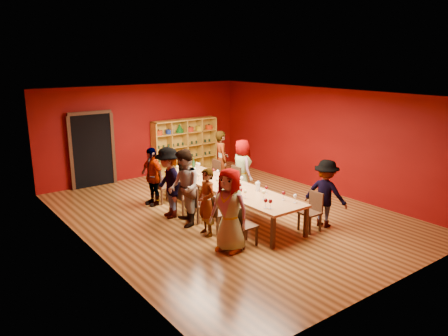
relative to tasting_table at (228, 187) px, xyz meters
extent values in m
cube|color=#5A3717|center=(0.00, 0.00, -0.71)|extent=(7.10, 9.10, 0.02)
cube|color=#5A0504|center=(0.00, 4.51, 0.80)|extent=(7.10, 0.02, 3.00)
cube|color=#5A0504|center=(0.00, -4.51, 0.80)|extent=(7.10, 0.02, 3.00)
cube|color=#5A0504|center=(-3.51, 0.00, 0.80)|extent=(0.02, 9.10, 3.00)
cube|color=#5A0504|center=(3.51, 0.00, 0.80)|extent=(0.02, 9.10, 3.00)
cube|color=silver|center=(0.00, 0.00, 2.31)|extent=(7.10, 9.10, 0.02)
cube|color=#B27C4A|center=(0.00, 0.00, 0.02)|extent=(1.10, 4.50, 0.06)
cube|color=#321C10|center=(-0.49, -2.17, -0.35)|extent=(0.08, 0.08, 0.69)
cube|color=#321C10|center=(-0.49, 2.17, -0.35)|extent=(0.08, 0.08, 0.69)
cube|color=#321C10|center=(0.49, -2.17, -0.35)|extent=(0.08, 0.08, 0.69)
cube|color=#321C10|center=(0.49, 2.17, -0.35)|extent=(0.08, 0.08, 0.69)
cube|color=black|center=(-1.80, 4.44, 0.40)|extent=(1.20, 0.14, 2.20)
cube|color=#321C10|center=(-1.80, 4.37, 1.55)|extent=(1.32, 0.06, 0.10)
cube|color=#321C10|center=(-2.45, 4.37, 0.40)|extent=(0.10, 0.06, 2.20)
cube|color=#321C10|center=(-1.15, 4.37, 0.40)|extent=(0.10, 0.06, 2.20)
cube|color=gold|center=(0.22, 4.28, 0.20)|extent=(0.04, 0.40, 1.80)
cube|color=gold|center=(2.58, 4.28, 0.20)|extent=(0.04, 0.40, 1.80)
cube|color=gold|center=(1.40, 4.28, 1.08)|extent=(2.40, 0.40, 0.04)
cube|color=gold|center=(1.40, 4.28, -0.68)|extent=(2.40, 0.40, 0.04)
cube|color=gold|center=(1.40, 4.47, 0.20)|extent=(2.40, 0.02, 1.80)
cube|color=gold|center=(1.40, 4.28, -0.25)|extent=(2.36, 0.38, 0.03)
cube|color=gold|center=(1.40, 4.28, 0.20)|extent=(2.36, 0.38, 0.03)
cube|color=gold|center=(1.40, 4.28, 0.65)|extent=(2.36, 0.38, 0.03)
cube|color=gold|center=(0.80, 4.28, 0.20)|extent=(0.03, 0.38, 1.76)
cube|color=gold|center=(1.40, 4.28, 0.20)|extent=(0.03, 0.38, 1.76)
cube|color=gold|center=(2.00, 4.28, 0.20)|extent=(0.03, 0.38, 1.76)
cylinder|color=red|center=(0.40, 4.28, 0.74)|extent=(0.26, 0.26, 0.15)
sphere|color=black|center=(0.40, 4.28, 0.84)|extent=(0.05, 0.05, 0.05)
cylinder|color=#163299|center=(0.80, 4.28, 0.74)|extent=(0.26, 0.26, 0.15)
sphere|color=black|center=(0.80, 4.28, 0.84)|extent=(0.05, 0.05, 0.05)
cylinder|color=#165B1D|center=(1.20, 4.28, 0.71)|extent=(0.26, 0.26, 0.08)
cone|color=#165B1D|center=(1.20, 4.28, 0.86)|extent=(0.24, 0.24, 0.22)
cylinder|color=red|center=(1.60, 4.28, 0.74)|extent=(0.26, 0.26, 0.15)
sphere|color=black|center=(1.60, 4.28, 0.84)|extent=(0.05, 0.05, 0.05)
cylinder|color=gold|center=(2.00, 4.28, 0.74)|extent=(0.26, 0.26, 0.15)
sphere|color=black|center=(2.00, 4.28, 0.84)|extent=(0.05, 0.05, 0.05)
cylinder|color=red|center=(2.40, 4.28, 0.74)|extent=(0.26, 0.26, 0.15)
sphere|color=black|center=(2.40, 4.28, 0.84)|extent=(0.05, 0.05, 0.05)
cylinder|color=black|center=(0.38, 4.28, -0.18)|extent=(0.07, 0.07, 0.10)
cylinder|color=black|center=(0.56, 4.28, -0.18)|extent=(0.07, 0.07, 0.10)
cylinder|color=black|center=(0.75, 4.28, -0.18)|extent=(0.07, 0.07, 0.10)
cylinder|color=black|center=(0.93, 4.28, -0.18)|extent=(0.07, 0.07, 0.10)
cylinder|color=black|center=(1.12, 4.28, -0.18)|extent=(0.07, 0.07, 0.10)
cylinder|color=black|center=(1.30, 4.28, -0.18)|extent=(0.07, 0.07, 0.10)
cylinder|color=black|center=(1.49, 4.28, -0.18)|extent=(0.07, 0.07, 0.10)
cylinder|color=black|center=(1.67, 4.28, -0.18)|extent=(0.07, 0.07, 0.10)
cylinder|color=black|center=(1.86, 4.28, -0.18)|extent=(0.07, 0.07, 0.10)
cylinder|color=black|center=(2.04, 4.28, -0.18)|extent=(0.07, 0.07, 0.10)
cylinder|color=black|center=(2.23, 4.28, -0.18)|extent=(0.07, 0.07, 0.10)
cylinder|color=black|center=(2.42, 4.28, -0.18)|extent=(0.07, 0.07, 0.10)
cylinder|color=black|center=(0.38, 4.28, 0.27)|extent=(0.07, 0.07, 0.10)
cylinder|color=black|center=(0.56, 4.28, 0.27)|extent=(0.07, 0.07, 0.10)
cylinder|color=black|center=(0.75, 4.28, 0.27)|extent=(0.07, 0.07, 0.10)
cylinder|color=black|center=(0.93, 4.28, 0.27)|extent=(0.07, 0.07, 0.10)
cylinder|color=black|center=(1.12, 4.28, 0.27)|extent=(0.07, 0.07, 0.10)
cylinder|color=black|center=(1.30, 4.28, 0.27)|extent=(0.07, 0.07, 0.10)
cylinder|color=black|center=(1.49, 4.28, 0.27)|extent=(0.07, 0.07, 0.10)
cylinder|color=black|center=(1.67, 4.28, 0.27)|extent=(0.07, 0.07, 0.10)
cylinder|color=black|center=(1.86, 4.28, 0.27)|extent=(0.07, 0.07, 0.10)
cylinder|color=black|center=(2.04, 4.28, 0.27)|extent=(0.07, 0.07, 0.10)
cylinder|color=black|center=(2.23, 4.28, 0.27)|extent=(0.07, 0.07, 0.10)
cylinder|color=black|center=(2.42, 4.28, 0.27)|extent=(0.07, 0.07, 0.10)
cube|color=#321C10|center=(-0.83, -1.69, -0.27)|extent=(0.42, 0.42, 0.04)
cube|color=#321C10|center=(-1.02, -1.69, -0.03)|extent=(0.04, 0.40, 0.44)
cube|color=#321C10|center=(-1.00, -1.86, -0.49)|extent=(0.04, 0.04, 0.41)
cube|color=#321C10|center=(-0.66, -1.86, -0.49)|extent=(0.04, 0.04, 0.41)
cube|color=#321C10|center=(-1.00, -1.52, -0.49)|extent=(0.04, 0.04, 0.41)
cube|color=#321C10|center=(-0.66, -1.52, -0.49)|extent=(0.04, 0.04, 0.41)
imported|color=#49494E|center=(-1.25, -1.69, 0.17)|extent=(0.74, 0.96, 1.73)
cube|color=#321C10|center=(-0.83, -0.76, -0.27)|extent=(0.42, 0.42, 0.04)
cube|color=#321C10|center=(-1.02, -0.76, -0.03)|extent=(0.04, 0.40, 0.44)
cube|color=#321C10|center=(-1.00, -0.93, -0.49)|extent=(0.04, 0.04, 0.41)
cube|color=#321C10|center=(-0.66, -0.93, -0.49)|extent=(0.04, 0.04, 0.41)
cube|color=#321C10|center=(-1.00, -0.59, -0.49)|extent=(0.04, 0.04, 0.41)
cube|color=#321C10|center=(-0.66, -0.59, -0.49)|extent=(0.04, 0.04, 0.41)
imported|color=silver|center=(-1.17, -0.76, 0.06)|extent=(0.45, 0.58, 1.52)
cube|color=#321C10|center=(-0.83, 0.02, -0.27)|extent=(0.42, 0.42, 0.04)
cube|color=#321C10|center=(-1.02, 0.02, -0.03)|extent=(0.04, 0.40, 0.44)
cube|color=#321C10|center=(-1.00, -0.15, -0.49)|extent=(0.04, 0.04, 0.41)
cube|color=#321C10|center=(-0.66, -0.15, -0.49)|extent=(0.04, 0.04, 0.41)
cube|color=#321C10|center=(-1.00, 0.19, -0.49)|extent=(0.04, 0.04, 0.41)
cube|color=#321C10|center=(-0.66, 0.19, -0.49)|extent=(0.04, 0.04, 0.41)
imported|color=#48484C|center=(-1.27, 0.02, 0.21)|extent=(0.77, 1.00, 1.81)
cube|color=#321C10|center=(-0.83, 0.71, -0.27)|extent=(0.42, 0.42, 0.04)
cube|color=#321C10|center=(-1.02, 0.71, -0.03)|extent=(0.04, 0.40, 0.44)
cube|color=#321C10|center=(-1.00, 0.54, -0.49)|extent=(0.04, 0.04, 0.41)
cube|color=#321C10|center=(-0.66, 0.54, -0.49)|extent=(0.04, 0.04, 0.41)
cube|color=#321C10|center=(-1.00, 0.88, -0.49)|extent=(0.04, 0.04, 0.41)
cube|color=#321C10|center=(-0.66, 0.88, -0.49)|extent=(0.04, 0.04, 0.41)
imported|color=beige|center=(-1.29, 0.71, 0.18)|extent=(0.66, 1.20, 1.76)
cube|color=#321C10|center=(-0.83, 1.79, -0.27)|extent=(0.42, 0.42, 0.04)
cube|color=#321C10|center=(-1.02, 1.79, -0.03)|extent=(0.04, 0.40, 0.44)
cube|color=#321C10|center=(-1.00, 1.62, -0.49)|extent=(0.04, 0.04, 0.41)
cube|color=#321C10|center=(-0.66, 1.62, -0.49)|extent=(0.04, 0.04, 0.41)
cube|color=#321C10|center=(-1.00, 1.96, -0.49)|extent=(0.04, 0.04, 0.41)
cube|color=#321C10|center=(-0.66, 1.96, -0.49)|extent=(0.04, 0.04, 0.41)
imported|color=#141739|center=(-1.17, 1.79, 0.08)|extent=(0.53, 0.96, 1.56)
cube|color=#321C10|center=(0.83, -1.97, -0.27)|extent=(0.42, 0.42, 0.04)
cube|color=#321C10|center=(1.02, -1.97, -0.03)|extent=(0.04, 0.40, 0.44)
cube|color=#321C10|center=(0.66, -2.14, -0.49)|extent=(0.04, 0.04, 0.41)
cube|color=#321C10|center=(1.00, -2.14, -0.49)|extent=(0.04, 0.04, 0.41)
cube|color=#321C10|center=(0.66, -1.80, -0.49)|extent=(0.04, 0.04, 0.41)
cube|color=#321C10|center=(1.00, -1.80, -0.49)|extent=(0.04, 0.04, 0.41)
imported|color=#D08C8C|center=(1.33, -1.97, 0.10)|extent=(0.74, 1.11, 1.59)
cube|color=#321C10|center=(0.83, 0.97, -0.27)|extent=(0.42, 0.42, 0.04)
cube|color=#321C10|center=(1.02, 0.97, -0.03)|extent=(0.04, 0.40, 0.44)
cube|color=#321C10|center=(0.66, 0.80, -0.49)|extent=(0.04, 0.04, 0.41)
cube|color=#321C10|center=(1.00, 0.80, -0.49)|extent=(0.04, 0.04, 0.41)
cube|color=#321C10|center=(0.66, 1.14, -0.49)|extent=(0.04, 0.04, 0.41)
cube|color=#321C10|center=(1.00, 1.14, -0.49)|extent=(0.04, 0.04, 0.41)
imported|color=silver|center=(1.23, 0.97, 0.11)|extent=(0.57, 0.86, 1.62)
cube|color=#321C10|center=(0.83, 1.92, -0.27)|extent=(0.42, 0.42, 0.04)
cube|color=#321C10|center=(1.02, 1.92, -0.03)|extent=(0.04, 0.40, 0.44)
cube|color=#321C10|center=(0.66, 1.75, -0.49)|extent=(0.04, 0.04, 0.41)
cube|color=#321C10|center=(1.00, 1.75, -0.49)|extent=(0.04, 0.04, 0.41)
cube|color=#321C10|center=(0.66, 2.09, -0.49)|extent=(0.04, 0.04, 0.41)
cube|color=#321C10|center=(1.00, 2.09, -0.49)|extent=(0.04, 0.04, 0.41)
imported|color=#D18C92|center=(1.20, 1.92, 0.17)|extent=(0.67, 0.76, 1.75)
cylinder|color=silver|center=(-0.37, 1.84, 0.05)|extent=(0.06, 0.06, 0.01)
cylinder|color=silver|center=(-0.37, 1.84, 0.11)|extent=(0.01, 0.01, 0.11)
ellipsoid|color=#EBE093|center=(-0.37, 1.84, 0.20)|extent=(0.08, 0.08, 0.09)
cylinder|color=silver|center=(0.26, 1.00, 0.05)|extent=(0.06, 0.06, 0.01)
cylinder|color=silver|center=(0.26, 1.00, 0.11)|extent=(0.01, 0.01, 0.10)
ellipsoid|color=#4D080B|center=(0.26, 1.00, 0.19)|extent=(0.07, 0.07, 0.09)
cylinder|color=silver|center=(0.18, 0.41, 0.05)|extent=(0.06, 0.06, 0.01)
cylinder|color=silver|center=(0.18, 0.41, 0.11)|extent=(0.01, 0.01, 0.11)
ellipsoid|color=#EBE093|center=(0.18, 0.41, 0.20)|extent=(0.08, 0.08, 0.09)
cylinder|color=silver|center=(-0.34, 0.81, 0.05)|extent=(0.06, 0.06, 0.01)
cylinder|color=silver|center=(-0.34, 0.81, 0.11)|extent=(0.01, 0.01, 0.10)
ellipsoid|color=#EBE093|center=(-0.34, 0.81, 0.19)|extent=(0.07, 0.07, 0.09)
cylinder|color=silver|center=(-0.35, 1.05, 0.06)|extent=(0.07, 0.07, 0.01)
cylinder|color=silver|center=(-0.35, 1.05, 0.12)|extent=(0.01, 0.01, 0.11)
ellipsoid|color=#4D080B|center=(-0.35, 1.05, 0.21)|extent=(0.08, 0.08, 0.09)
cylinder|color=silver|center=(0.31, 1.89, 0.05)|extent=(0.06, 0.06, 0.01)
cylinder|color=silver|center=(0.31, 1.89, 0.11)|extent=(0.01, 0.01, 0.10)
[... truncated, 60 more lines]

